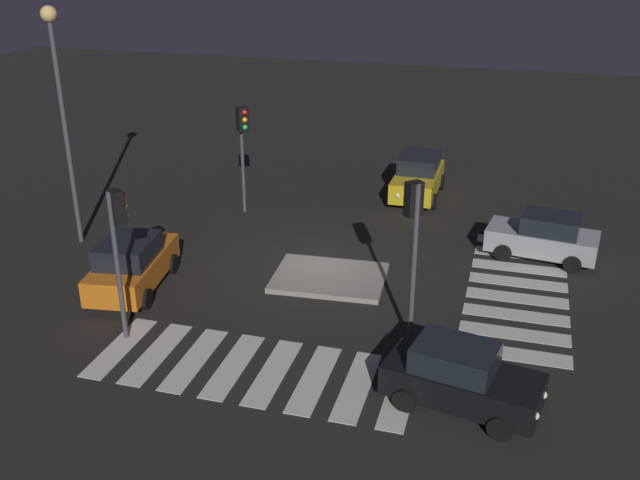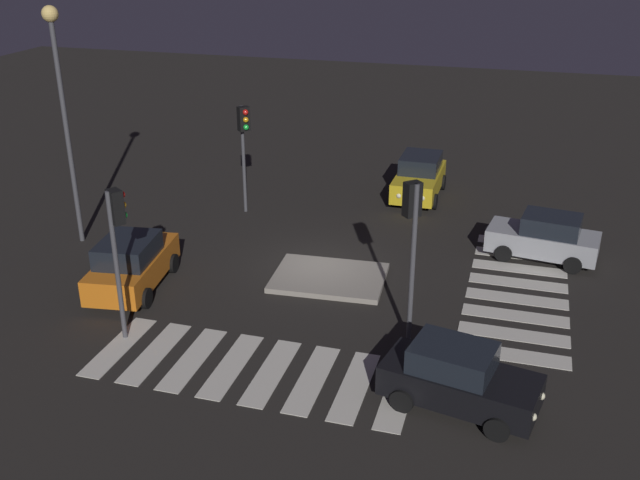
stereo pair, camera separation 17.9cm
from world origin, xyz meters
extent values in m
plane|color=black|center=(0.00, 0.00, 0.00)|extent=(80.00, 80.00, 0.00)
cube|color=gray|center=(0.60, -0.97, 0.09)|extent=(3.88, 3.01, 0.18)
cube|color=gold|center=(2.19, 7.95, 0.72)|extent=(1.82, 4.18, 0.85)
cube|color=black|center=(2.19, 8.20, 1.49)|extent=(1.64, 2.15, 0.69)
cylinder|color=black|center=(3.05, 6.65, 0.34)|extent=(0.25, 0.67, 0.67)
cylinder|color=black|center=(1.30, 6.67, 0.34)|extent=(0.25, 0.67, 0.67)
cylinder|color=black|center=(3.07, 9.23, 0.34)|extent=(0.25, 0.67, 0.67)
cylinder|color=black|center=(1.32, 9.25, 0.34)|extent=(0.25, 0.67, 0.67)
sphere|color=#F2EABF|center=(2.66, 5.91, 0.72)|extent=(0.22, 0.22, 0.22)
sphere|color=#F2EABF|center=(1.68, 5.91, 0.72)|extent=(0.22, 0.22, 0.22)
cube|color=orange|center=(-5.43, -3.25, 0.71)|extent=(2.31, 4.32, 0.84)
cube|color=black|center=(-5.40, -3.50, 1.48)|extent=(1.88, 2.31, 0.68)
cylinder|color=black|center=(-6.46, -2.10, 0.33)|extent=(0.33, 0.69, 0.66)
cylinder|color=black|center=(-4.74, -1.86, 0.33)|extent=(0.33, 0.69, 0.66)
cylinder|color=black|center=(-6.12, -4.63, 0.33)|extent=(0.33, 0.69, 0.66)
cylinder|color=black|center=(-4.40, -4.40, 0.33)|extent=(0.33, 0.69, 0.66)
sphere|color=#F2EABF|center=(-6.19, -1.31, 0.71)|extent=(0.22, 0.22, 0.22)
sphere|color=#F2EABF|center=(-5.22, -1.18, 0.71)|extent=(0.22, 0.22, 0.22)
cube|color=black|center=(5.55, -6.79, 0.66)|extent=(4.06, 2.36, 0.78)
cube|color=black|center=(5.32, -6.75, 1.36)|extent=(2.21, 1.84, 0.63)
cylinder|color=black|center=(6.87, -6.24, 0.31)|extent=(0.65, 0.34, 0.61)
cylinder|color=black|center=(6.55, -7.81, 0.31)|extent=(0.65, 0.34, 0.61)
cylinder|color=black|center=(4.55, -5.77, 0.31)|extent=(0.65, 0.34, 0.61)
cylinder|color=black|center=(4.24, -7.35, 0.31)|extent=(0.65, 0.34, 0.61)
sphere|color=#F2EABF|center=(7.47, -6.72, 0.66)|extent=(0.20, 0.20, 0.20)
sphere|color=#F2EABF|center=(7.29, -7.60, 0.66)|extent=(0.20, 0.20, 0.20)
cube|color=#9EA0A5|center=(7.43, 2.84, 0.66)|extent=(4.00, 2.15, 0.78)
cube|color=black|center=(7.66, 2.80, 1.36)|extent=(2.14, 1.74, 0.63)
cylinder|color=black|center=(6.15, 2.21, 0.31)|extent=(0.64, 0.31, 0.61)
cylinder|color=black|center=(6.37, 3.80, 0.31)|extent=(0.64, 0.31, 0.61)
cylinder|color=black|center=(8.48, 1.88, 0.31)|extent=(0.64, 0.31, 0.61)
cylinder|color=black|center=(8.71, 3.46, 0.31)|extent=(0.64, 0.31, 0.61)
sphere|color=#F2EABF|center=(5.52, 2.65, 0.66)|extent=(0.20, 0.20, 0.20)
sphere|color=#F2EABF|center=(5.64, 3.54, 0.66)|extent=(0.20, 0.20, 0.20)
cylinder|color=#47474C|center=(-4.11, -6.17, 2.25)|extent=(0.14, 0.14, 4.51)
cube|color=black|center=(-4.01, -6.02, 4.03)|extent=(0.54, 0.51, 0.96)
sphere|color=red|center=(-3.90, -5.85, 4.33)|extent=(0.22, 0.22, 0.22)
sphere|color=orange|center=(-3.90, -5.85, 4.03)|extent=(0.22, 0.22, 0.22)
sphere|color=green|center=(-3.90, -5.85, 3.73)|extent=(0.22, 0.22, 0.22)
cylinder|color=#47474C|center=(3.83, -4.07, 2.39)|extent=(0.14, 0.14, 4.78)
cube|color=black|center=(3.71, -3.94, 4.30)|extent=(0.54, 0.53, 0.96)
sphere|color=red|center=(3.58, -3.80, 4.60)|extent=(0.22, 0.22, 0.22)
sphere|color=orange|center=(3.58, -3.80, 4.30)|extent=(0.22, 0.22, 0.22)
sphere|color=green|center=(3.58, -3.80, 4.00)|extent=(0.22, 0.22, 0.22)
cylinder|color=#47474C|center=(-4.46, 4.22, 2.23)|extent=(0.14, 0.14, 4.45)
cube|color=black|center=(-4.33, 4.10, 3.97)|extent=(0.53, 0.54, 0.96)
sphere|color=red|center=(-4.18, 3.96, 4.27)|extent=(0.22, 0.22, 0.22)
sphere|color=orange|center=(-4.18, 3.96, 3.97)|extent=(0.22, 0.22, 0.22)
sphere|color=green|center=(-4.18, 3.96, 3.67)|extent=(0.22, 0.22, 0.22)
cylinder|color=#47474C|center=(-9.31, -0.35, 4.05)|extent=(0.18, 0.18, 8.09)
sphere|color=#F9D172|center=(-9.31, -0.35, 8.27)|extent=(0.56, 0.56, 0.56)
cube|color=silver|center=(-4.02, -6.68, 0.01)|extent=(0.70, 3.20, 0.02)
cube|color=silver|center=(-2.87, -6.68, 0.01)|extent=(0.70, 3.20, 0.02)
cube|color=silver|center=(-1.72, -6.68, 0.01)|extent=(0.70, 3.20, 0.02)
cube|color=silver|center=(-0.57, -6.68, 0.01)|extent=(0.70, 3.20, 0.02)
cube|color=silver|center=(0.58, -6.68, 0.01)|extent=(0.70, 3.20, 0.02)
cube|color=silver|center=(1.73, -6.68, 0.01)|extent=(0.70, 3.20, 0.02)
cube|color=silver|center=(2.88, -6.68, 0.01)|extent=(0.70, 3.20, 0.02)
cube|color=silver|center=(4.02, -6.68, 0.01)|extent=(0.70, 3.20, 0.02)
cube|color=silver|center=(6.74, -4.02, 0.01)|extent=(3.20, 0.70, 0.02)
cube|color=silver|center=(6.74, -2.87, 0.01)|extent=(3.20, 0.70, 0.02)
cube|color=silver|center=(6.74, -1.72, 0.01)|extent=(3.20, 0.70, 0.02)
cube|color=silver|center=(6.74, -0.57, 0.01)|extent=(3.20, 0.70, 0.02)
cube|color=silver|center=(6.74, 0.58, 0.01)|extent=(3.20, 0.70, 0.02)
cube|color=silver|center=(6.74, 1.73, 0.01)|extent=(3.20, 0.70, 0.02)
cube|color=silver|center=(6.74, 2.88, 0.01)|extent=(3.20, 0.70, 0.02)
cube|color=silver|center=(6.74, 4.02, 0.01)|extent=(3.20, 0.70, 0.02)
camera|label=1|loc=(6.22, -22.09, 11.06)|focal=40.70mm
camera|label=2|loc=(6.39, -22.04, 11.06)|focal=40.70mm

